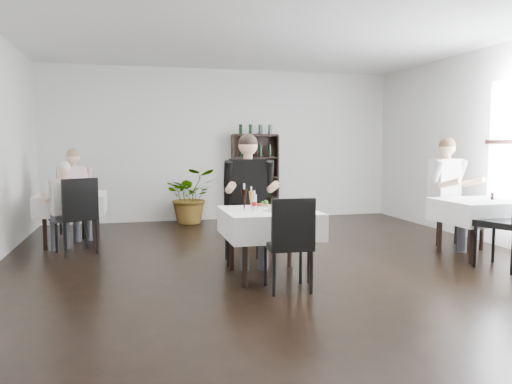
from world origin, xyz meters
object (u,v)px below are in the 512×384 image
diner_main (249,189)px  potted_tree (191,196)px  main_table (269,223)px  wine_shelf (255,178)px

diner_main → potted_tree: bearing=95.6°
main_table → diner_main: (-0.08, 0.65, 0.34)m
main_table → potted_tree: bearing=95.9°
main_table → diner_main: bearing=97.3°
wine_shelf → diner_main: (-0.98, -3.67, 0.11)m
wine_shelf → diner_main: size_ratio=1.06×
potted_tree → diner_main: bearing=-84.4°
wine_shelf → diner_main: 3.80m
main_table → potted_tree: potted_tree is taller
wine_shelf → potted_tree: bearing=-171.2°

